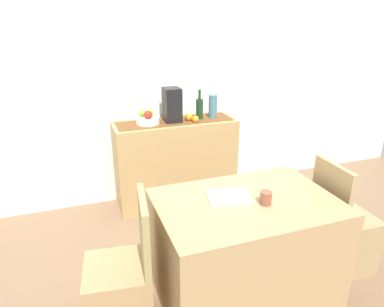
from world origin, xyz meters
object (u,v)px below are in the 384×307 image
ceramic_vase (213,106)px  coffee_cup (266,198)px  wine_bottle (199,108)px  coffee_maker (172,105)px  chair_by_corner (341,236)px  sideboard_console (176,162)px  open_book (229,197)px  chair_near_window (121,290)px  fruit_bowl (148,120)px  dining_table (244,248)px

ceramic_vase → coffee_cup: (-0.27, -1.53, -0.23)m
wine_bottle → coffee_maker: coffee_maker is taller
wine_bottle → chair_by_corner: size_ratio=0.34×
sideboard_console → coffee_cup: 1.57m
open_book → chair_near_window: (-0.76, -0.08, -0.48)m
coffee_maker → coffee_cup: 1.57m
coffee_maker → ceramic_vase: bearing=0.0°
fruit_bowl → wine_bottle: wine_bottle is taller
sideboard_console → chair_near_window: size_ratio=1.37×
open_book → coffee_cup: size_ratio=3.19×
sideboard_console → coffee_maker: (-0.03, 0.00, 0.61)m
ceramic_vase → chair_by_corner: ceramic_vase is taller
sideboard_console → coffee_cup: sideboard_console is taller
coffee_cup → chair_by_corner: (0.77, 0.08, -0.52)m
fruit_bowl → dining_table: bearing=-77.5°
sideboard_console → chair_near_window: 1.68m
ceramic_vase → chair_by_corner: 1.71m
chair_near_window → coffee_maker: bearing=61.8°
fruit_bowl → chair_near_window: (-0.53, -1.46, -0.66)m
fruit_bowl → coffee_cup: (0.42, -1.53, -0.15)m
dining_table → open_book: size_ratio=4.24×
sideboard_console → fruit_bowl: 0.56m
dining_table → open_book: open_book is taller
wine_bottle → dining_table: size_ratio=0.25×
chair_by_corner → chair_near_window: bearing=-179.9°
coffee_maker → fruit_bowl: bearing=180.0°
sideboard_console → coffee_cup: bearing=-84.8°
sideboard_console → open_book: (-0.05, -1.38, 0.30)m
sideboard_console → coffee_cup: (0.14, -1.53, 0.34)m
coffee_maker → chair_near_window: (-0.78, -1.46, -0.79)m
wine_bottle → ceramic_vase: wine_bottle is taller
coffee_maker → chair_near_window: coffee_maker is taller
open_book → dining_table: bearing=-26.2°
sideboard_console → fruit_bowl: fruit_bowl is taller
chair_by_corner → sideboard_console: bearing=121.8°
dining_table → chair_by_corner: bearing=0.0°
wine_bottle → sideboard_console: bearing=-180.0°
fruit_bowl → coffee_maker: bearing=0.0°
fruit_bowl → sideboard_console: bearing=0.0°
coffee_maker → chair_by_corner: 1.90m
fruit_bowl → ceramic_vase: size_ratio=0.98×
dining_table → chair_by_corner: chair_by_corner is taller
coffee_cup → chair_near_window: chair_near_window is taller
sideboard_console → ceramic_vase: ceramic_vase is taller
sideboard_console → fruit_bowl: size_ratio=5.24×
sideboard_console → chair_near_window: chair_near_window is taller
open_book → coffee_cup: (0.19, -0.15, 0.03)m
ceramic_vase → dining_table: size_ratio=0.20×
coffee_cup → chair_by_corner: chair_by_corner is taller
sideboard_console → chair_by_corner: 1.72m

